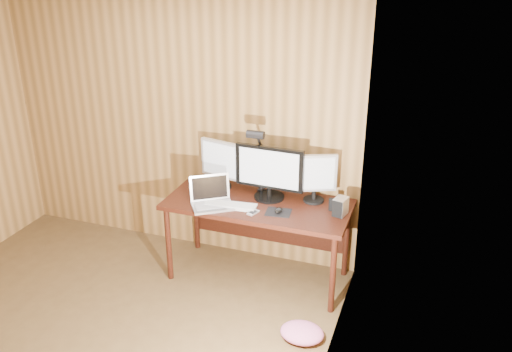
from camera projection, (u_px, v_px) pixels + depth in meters
The scene contains 14 objects.
room_shell at pixel (30, 217), 3.35m from camera, with size 4.00×4.00×4.00m.
desk at pixel (261, 212), 4.79m from camera, with size 1.60×0.70×0.75m.
monitor_center at pixel (269, 172), 4.67m from camera, with size 0.61×0.27×0.48m.
monitor_left at pixel (220, 163), 4.88m from camera, with size 0.39×0.19×0.45m.
monitor_right at pixel (315, 177), 4.62m from camera, with size 0.36×0.18×0.43m.
laptop at pixel (211, 198), 4.62m from camera, with size 0.43×0.41×0.25m.
keyboard at pixel (230, 205), 4.61m from camera, with size 0.47×0.18×0.02m.
mousepad at pixel (278, 212), 4.50m from camera, with size 0.21×0.17×0.00m, color black.
mouse at pixel (278, 210), 4.50m from camera, with size 0.07×0.11×0.04m, color black.
hard_drive at pixel (340, 207), 4.44m from camera, with size 0.12×0.15×0.15m.
phone at pixel (253, 213), 4.49m from camera, with size 0.09×0.12×0.02m.
speaker at pixel (331, 204), 4.53m from camera, with size 0.04×0.04×0.11m, color black.
desk_lamp at pixel (258, 151), 4.68m from camera, with size 0.15×0.22×0.66m.
fabric_pile at pixel (302, 333), 4.16m from camera, with size 0.34×0.28×0.11m, color #C96190, non-canonical shape.
Camera 1 is at (2.30, -2.35, 2.80)m, focal length 38.00 mm.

